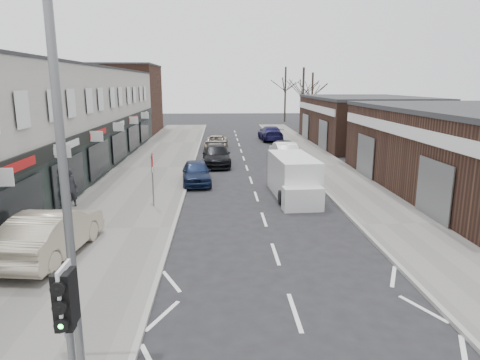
{
  "coord_description": "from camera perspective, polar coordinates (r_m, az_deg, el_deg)",
  "views": [
    {
      "loc": [
        -1.96,
        -8.27,
        5.97
      ],
      "look_at": [
        -1.24,
        6.59,
        2.6
      ],
      "focal_mm": 32.0,
      "sensor_mm": 36.0,
      "label": 1
    }
  ],
  "objects": [
    {
      "name": "ground",
      "position": [
        10.38,
        9.36,
        -22.52
      ],
      "size": [
        160.0,
        160.0,
        0.0
      ],
      "primitive_type": "plane",
      "color": "black",
      "rests_on": "ground"
    },
    {
      "name": "pavement_left",
      "position": [
        31.21,
        -11.56,
        1.58
      ],
      "size": [
        5.5,
        64.0,
        0.12
      ],
      "primitive_type": "cube",
      "color": "slate",
      "rests_on": "ground"
    },
    {
      "name": "pavement_right",
      "position": [
        31.79,
        11.32,
        1.79
      ],
      "size": [
        3.5,
        64.0,
        0.12
      ],
      "primitive_type": "cube",
      "color": "slate",
      "rests_on": "ground"
    },
    {
      "name": "shop_terrace_left",
      "position": [
        30.16,
        -25.46,
        6.93
      ],
      "size": [
        8.0,
        41.0,
        7.1
      ],
      "primitive_type": "cube",
      "color": "#BCB7AC",
      "rests_on": "ground"
    },
    {
      "name": "brick_block_far",
      "position": [
        54.54,
        -15.24,
        10.25
      ],
      "size": [
        8.0,
        10.0,
        8.0
      ],
      "primitive_type": "cube",
      "color": "#46281E",
      "rests_on": "ground"
    },
    {
      "name": "right_unit_far",
      "position": [
        44.83,
        16.19,
        7.5
      ],
      "size": [
        10.0,
        16.0,
        4.5
      ],
      "primitive_type": "cube",
      "color": "#3C251B",
      "rests_on": "ground"
    },
    {
      "name": "tree_far_a",
      "position": [
        57.63,
        8.26,
        6.68
      ],
      "size": [
        3.6,
        3.6,
        8.0
      ],
      "primitive_type": null,
      "color": "#382D26",
      "rests_on": "ground"
    },
    {
      "name": "tree_far_b",
      "position": [
        63.98,
        9.45,
        7.23
      ],
      "size": [
        3.6,
        3.6,
        7.5
      ],
      "primitive_type": null,
      "color": "#382D26",
      "rests_on": "ground"
    },
    {
      "name": "tree_far_c",
      "position": [
        69.32,
        5.96,
        7.75
      ],
      "size": [
        3.6,
        3.6,
        8.5
      ],
      "primitive_type": null,
      "color": "#382D26",
      "rests_on": "ground"
    },
    {
      "name": "traffic_light",
      "position": [
        7.59,
        -22.04,
        -16.16
      ],
      "size": [
        0.28,
        0.6,
        3.1
      ],
      "color": "slate",
      "rests_on": "pavement_left"
    },
    {
      "name": "street_lamp",
      "position": [
        8.01,
        -21.41,
        2.18
      ],
      "size": [
        2.23,
        0.22,
        8.0
      ],
      "color": "slate",
      "rests_on": "pavement_left"
    },
    {
      "name": "warning_sign",
      "position": [
        20.86,
        -11.55,
        2.09
      ],
      "size": [
        0.12,
        0.8,
        2.7
      ],
      "color": "slate",
      "rests_on": "pavement_left"
    },
    {
      "name": "white_van",
      "position": [
        23.04,
        7.19,
        0.28
      ],
      "size": [
        2.24,
        5.7,
        2.18
      ],
      "rotation": [
        0.0,
        0.0,
        0.06
      ],
      "color": "white",
      "rests_on": "ground"
    },
    {
      "name": "sedan_on_pavement",
      "position": [
        16.18,
        -23.81,
        -6.44
      ],
      "size": [
        2.31,
        5.2,
        1.66
      ],
      "primitive_type": "imported",
      "rotation": [
        0.0,
        0.0,
        3.03
      ],
      "color": "#B4A790",
      "rests_on": "pavement_left"
    },
    {
      "name": "pedestrian",
      "position": [
        22.18,
        -21.74,
        -0.94
      ],
      "size": [
        0.81,
        0.68,
        1.89
      ],
      "primitive_type": "imported",
      "rotation": [
        0.0,
        0.0,
        3.53
      ],
      "color": "black",
      "rests_on": "pavement_left"
    },
    {
      "name": "parked_car_left_a",
      "position": [
        26.05,
        -5.84,
        1.04
      ],
      "size": [
        2.02,
        4.3,
        1.42
      ],
      "primitive_type": "imported",
      "rotation": [
        0.0,
        0.0,
        0.08
      ],
      "color": "#121D3A",
      "rests_on": "ground"
    },
    {
      "name": "parked_car_left_b",
      "position": [
        31.83,
        -3.17,
        3.27
      ],
      "size": [
        2.16,
        5.1,
        1.47
      ],
      "primitive_type": "imported",
      "rotation": [
        0.0,
        0.0,
        0.02
      ],
      "color": "black",
      "rests_on": "ground"
    },
    {
      "name": "parked_car_left_c",
      "position": [
        40.0,
        -3.2,
        5.04
      ],
      "size": [
        2.3,
        4.51,
        1.22
      ],
      "primitive_type": "imported",
      "rotation": [
        0.0,
        0.0,
        -0.06
      ],
      "color": "#B3A58F",
      "rests_on": "ground"
    },
    {
      "name": "parked_car_right_a",
      "position": [
        33.76,
        5.87,
        3.82
      ],
      "size": [
        1.86,
        4.72,
        1.53
      ],
      "primitive_type": "imported",
      "rotation": [
        0.0,
        0.0,
        3.2
      ],
      "color": "white",
      "rests_on": "ground"
    },
    {
      "name": "parked_car_right_b",
      "position": [
        34.87,
        5.85,
        4.18
      ],
      "size": [
        2.11,
        4.83,
        1.62
      ],
      "primitive_type": "imported",
      "rotation": [
        0.0,
        0.0,
        3.1
      ],
      "color": "black",
      "rests_on": "ground"
    },
    {
      "name": "parked_car_right_c",
      "position": [
        46.09,
        4.07,
        6.25
      ],
      "size": [
        2.39,
        5.42,
        1.55
      ],
      "primitive_type": "imported",
      "rotation": [
        0.0,
        0.0,
        3.18
      ],
      "color": "#16143F",
      "rests_on": "ground"
    }
  ]
}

